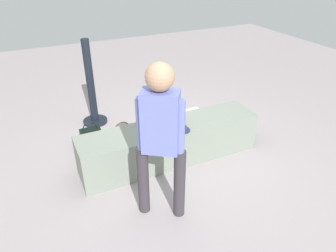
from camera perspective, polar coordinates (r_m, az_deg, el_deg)
name	(u,v)px	position (r m, az deg, el deg)	size (l,w,h in m)	color
ground_plane	(170,159)	(3.95, 0.44, -6.05)	(12.00, 12.00, 0.00)	gray
concrete_ledge	(170,143)	(3.81, 0.45, -3.07)	(2.22, 0.49, 0.49)	gray
child_seated	(174,110)	(3.56, 1.17, 2.92)	(0.28, 0.32, 0.48)	#1F2A46
adult_standing	(161,132)	(2.69, -1.38, -1.05)	(0.40, 0.33, 1.56)	#362F36
cake_plate	(148,130)	(3.55, -3.77, -0.75)	(0.22, 0.22, 0.07)	#E0594C
gift_bag	(153,121)	(4.45, -2.80, 0.97)	(0.26, 0.12, 0.38)	#B259BF
railing_post	(92,93)	(4.67, -13.80, 5.95)	(0.36, 0.36, 1.27)	black
water_bottle_near_gift	(174,108)	(4.97, 1.19, 3.23)	(0.08, 0.08, 0.19)	silver
cake_box_white	(193,116)	(4.78, 4.56, 1.78)	(0.29, 0.26, 0.15)	white
handbag_black_leather	(91,137)	(4.26, -13.91, -1.95)	(0.27, 0.12, 0.35)	black
handbag_brown_canvas	(123,137)	(4.19, -8.29, -1.94)	(0.29, 0.15, 0.36)	brown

